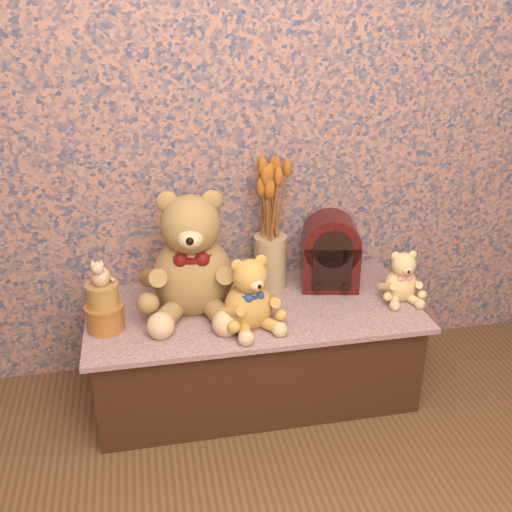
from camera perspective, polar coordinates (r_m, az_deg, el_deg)
The scene contains 10 objects.
display_shelf at distance 2.47m, azimuth -0.23°, elevation -8.77°, with size 1.28×0.60×0.39m, color #375071.
teddy_large at distance 2.28m, azimuth -6.07°, elevation 0.93°, with size 0.41×0.48×0.51m, color olive, non-canonical shape.
teddy_medium at distance 2.19m, azimuth -0.72°, elevation -3.09°, with size 0.23×0.28×0.29m, color #C17F36, non-canonical shape.
teddy_small at distance 2.45m, azimuth 13.53°, elevation -1.57°, with size 0.18×0.21×0.22m, color #E0BD6A, non-canonical shape.
cathedral_radio at distance 2.48m, azimuth 7.03°, elevation 0.45°, with size 0.23×0.16×0.32m, color #380A0B, non-canonical shape.
ceramic_vase at distance 2.48m, azimuth 1.34°, elevation -0.53°, with size 0.13×0.13×0.22m, color tan.
dried_stalks at distance 2.37m, azimuth 1.42°, elevation 6.06°, with size 0.20×0.20×0.38m, color #AE591B, non-canonical shape.
biscuit_tin_lower at distance 2.27m, azimuth -13.98°, elevation -5.63°, with size 0.13×0.13×0.10m, color gold.
biscuit_tin_upper at distance 2.23m, azimuth -14.21°, elevation -3.58°, with size 0.11×0.11×0.09m, color #DDCA60.
cat_figurine at distance 2.18m, azimuth -14.47°, elevation -1.30°, with size 0.08×0.09×0.11m, color silver, non-canonical shape.
Camera 1 is at (-0.40, -0.82, 1.54)m, focal length 42.57 mm.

